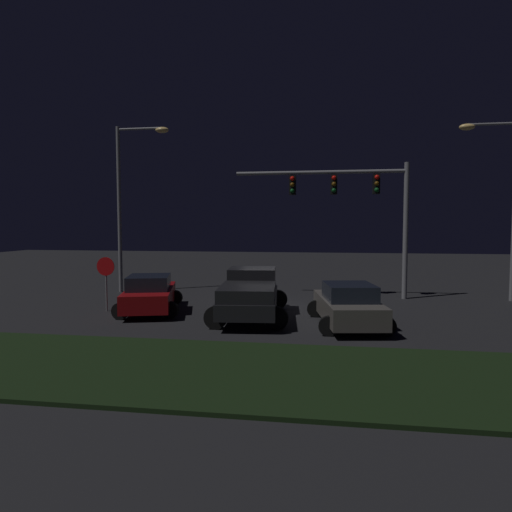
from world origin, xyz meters
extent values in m
plane|color=black|center=(0.00, 0.00, 0.00)|extent=(80.00, 80.00, 0.00)
cube|color=black|center=(0.00, -8.60, 0.05)|extent=(24.23, 5.03, 0.10)
cube|color=black|center=(-0.50, -2.17, 0.68)|extent=(2.50, 5.56, 0.55)
cube|color=black|center=(-0.61, -0.99, 1.38)|extent=(2.01, 2.06, 0.85)
cube|color=black|center=(-0.61, -0.99, 1.50)|extent=(1.89, 1.68, 0.51)
cube|color=black|center=(-0.40, -3.25, 1.18)|extent=(2.20, 3.19, 0.45)
cylinder|color=black|center=(-1.71, -0.33, 0.40)|extent=(0.80, 0.22, 0.80)
cylinder|color=black|center=(0.34, -0.14, 0.40)|extent=(0.80, 0.22, 0.80)
cylinder|color=black|center=(-1.34, -4.20, 0.40)|extent=(0.80, 0.22, 0.80)
cylinder|color=black|center=(0.71, -4.01, 0.40)|extent=(0.80, 0.22, 0.80)
cube|color=maroon|center=(-4.77, -1.52, 0.61)|extent=(2.91, 4.72, 0.70)
cube|color=black|center=(-4.70, -1.76, 1.23)|extent=(2.08, 2.35, 0.55)
cylinder|color=black|center=(-6.05, -0.33, 0.32)|extent=(0.64, 0.22, 0.64)
cylinder|color=black|center=(-4.28, 0.16, 0.32)|extent=(0.64, 0.22, 0.64)
cylinder|color=black|center=(-5.26, -3.21, 0.32)|extent=(0.64, 0.22, 0.64)
cylinder|color=black|center=(-3.48, -2.72, 0.32)|extent=(0.64, 0.22, 0.64)
cube|color=#514C47|center=(3.11, -2.93, 0.61)|extent=(2.49, 4.63, 0.70)
cube|color=black|center=(3.15, -3.18, 1.23)|extent=(1.90, 2.23, 0.55)
cylinder|color=black|center=(1.96, -1.61, 0.32)|extent=(0.64, 0.22, 0.64)
cylinder|color=black|center=(3.77, -1.31, 0.32)|extent=(0.64, 0.22, 0.64)
cylinder|color=black|center=(2.44, -4.56, 0.32)|extent=(0.64, 0.22, 0.64)
cylinder|color=black|center=(4.26, -4.26, 0.32)|extent=(0.64, 0.22, 0.64)
cylinder|color=slate|center=(6.08, 3.45, 3.25)|extent=(0.24, 0.24, 6.50)
cylinder|color=slate|center=(1.98, 3.45, 6.10)|extent=(8.20, 0.18, 0.18)
cube|color=black|center=(4.68, 3.45, 5.50)|extent=(0.32, 0.44, 0.95)
sphere|color=red|center=(4.68, 3.22, 5.80)|extent=(0.22, 0.22, 0.22)
sphere|color=#59380A|center=(4.68, 3.22, 5.50)|extent=(0.22, 0.22, 0.22)
sphere|color=#0C4719|center=(4.68, 3.22, 5.20)|extent=(0.22, 0.22, 0.22)
cube|color=black|center=(2.68, 3.45, 5.50)|extent=(0.32, 0.44, 0.95)
sphere|color=red|center=(2.68, 3.22, 5.80)|extent=(0.22, 0.22, 0.22)
sphere|color=#59380A|center=(2.68, 3.22, 5.50)|extent=(0.22, 0.22, 0.22)
sphere|color=#0C4719|center=(2.68, 3.22, 5.20)|extent=(0.22, 0.22, 0.22)
cube|color=black|center=(0.68, 3.45, 5.50)|extent=(0.32, 0.44, 0.95)
sphere|color=red|center=(0.68, 3.22, 5.80)|extent=(0.22, 0.22, 0.22)
sphere|color=#59380A|center=(0.68, 3.22, 5.50)|extent=(0.22, 0.22, 0.22)
sphere|color=#0C4719|center=(0.68, 3.22, 5.20)|extent=(0.22, 0.22, 0.22)
cylinder|color=slate|center=(-8.41, 3.48, 4.32)|extent=(0.20, 0.20, 8.64)
cylinder|color=slate|center=(-7.21, 3.48, 8.49)|extent=(2.41, 0.12, 0.12)
ellipsoid|color=#F9CC72|center=(-6.00, 3.48, 8.39)|extent=(0.70, 0.44, 0.30)
cylinder|color=slate|center=(9.83, 3.56, 8.17)|extent=(2.19, 0.12, 0.12)
ellipsoid|color=#F9CC72|center=(8.73, 3.56, 8.07)|extent=(0.70, 0.44, 0.30)
cylinder|color=slate|center=(-6.56, -1.71, 1.10)|extent=(0.07, 0.07, 2.20)
cylinder|color=#B20C0F|center=(-6.56, -1.74, 1.85)|extent=(0.76, 0.03, 0.76)
camera|label=1|loc=(2.33, -18.97, 3.53)|focal=31.75mm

